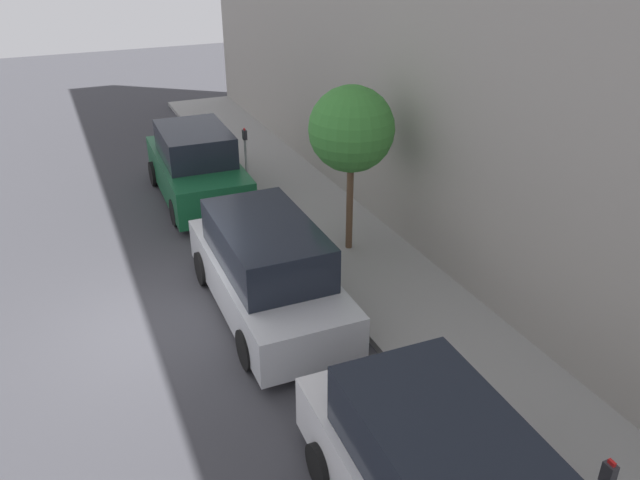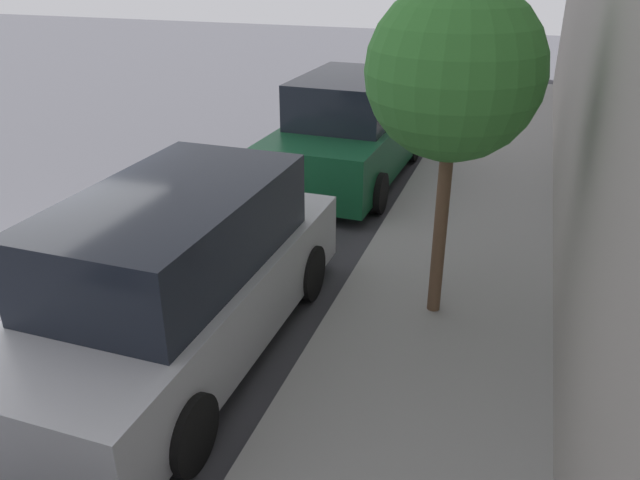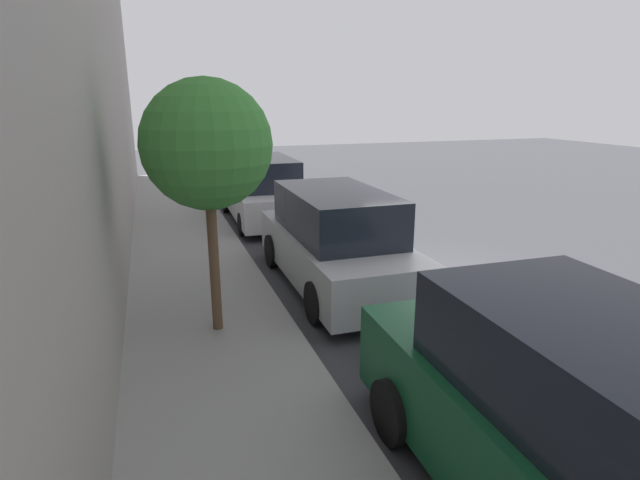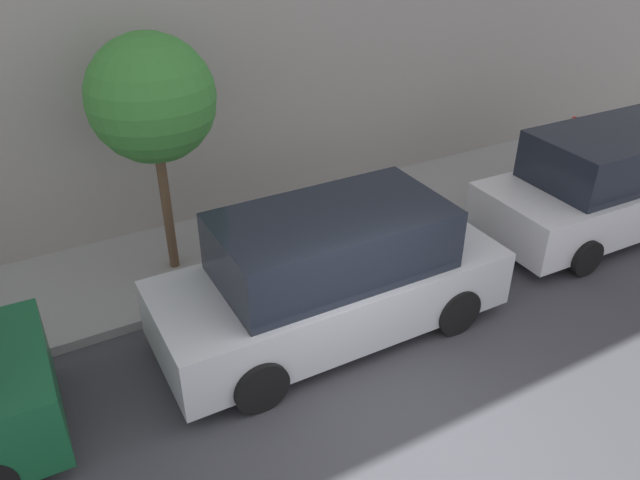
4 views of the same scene
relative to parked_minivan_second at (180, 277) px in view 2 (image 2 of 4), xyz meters
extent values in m
plane|color=#38383D|center=(-2.18, 0.24, -0.92)|extent=(60.00, 60.00, 0.00)
cube|color=gray|center=(2.59, 0.24, -0.84)|extent=(2.55, 32.00, 0.15)
cube|color=#B7BABF|center=(0.00, 0.00, -0.28)|extent=(1.94, 4.92, 0.84)
cube|color=black|center=(0.00, 0.00, 0.56)|extent=(1.70, 3.12, 0.84)
cylinder|color=black|center=(-0.90, 1.52, -0.56)|extent=(0.22, 0.71, 0.71)
cylinder|color=black|center=(0.90, 1.52, -0.56)|extent=(0.22, 0.71, 0.71)
cylinder|color=black|center=(-0.90, -1.52, -0.56)|extent=(0.22, 0.71, 0.71)
cylinder|color=black|center=(0.90, -1.52, -0.56)|extent=(0.22, 0.71, 0.71)
cube|color=#14512D|center=(0.12, 6.06, -0.22)|extent=(2.09, 4.85, 0.96)
cube|color=black|center=(0.12, 6.06, 0.66)|extent=(1.80, 2.65, 0.80)
cylinder|color=black|center=(-0.81, 7.55, -0.57)|extent=(0.22, 0.70, 0.70)
cylinder|color=black|center=(1.05, 7.55, -0.57)|extent=(0.22, 0.70, 0.70)
cylinder|color=black|center=(-0.81, 4.57, -0.57)|extent=(0.22, 0.70, 0.70)
cylinder|color=black|center=(1.05, 4.57, -0.57)|extent=(0.22, 0.70, 0.70)
cylinder|color=#ADADB2|center=(1.77, 6.89, -0.23)|extent=(0.07, 0.07, 1.08)
cube|color=#2D2D33|center=(1.77, 6.89, 0.45)|extent=(0.11, 0.15, 0.28)
cube|color=red|center=(1.77, 6.89, 0.62)|extent=(0.04, 0.09, 0.05)
cylinder|color=brown|center=(2.50, 1.51, 0.38)|extent=(0.15, 0.15, 2.29)
sphere|color=#387F33|center=(2.50, 1.51, 2.03)|extent=(1.84, 1.84, 1.84)
cylinder|color=gold|center=(1.67, 8.56, -0.49)|extent=(0.20, 0.20, 0.55)
sphere|color=gold|center=(1.67, 8.56, -0.17)|extent=(0.18, 0.18, 0.18)
camera|label=1|loc=(-3.22, -9.88, 5.90)|focal=35.00mm
camera|label=2|loc=(3.27, -5.03, 3.18)|focal=35.00mm
camera|label=3|loc=(3.27, 8.69, 2.65)|focal=28.00mm
camera|label=4|loc=(-6.12, 3.59, 4.80)|focal=35.00mm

